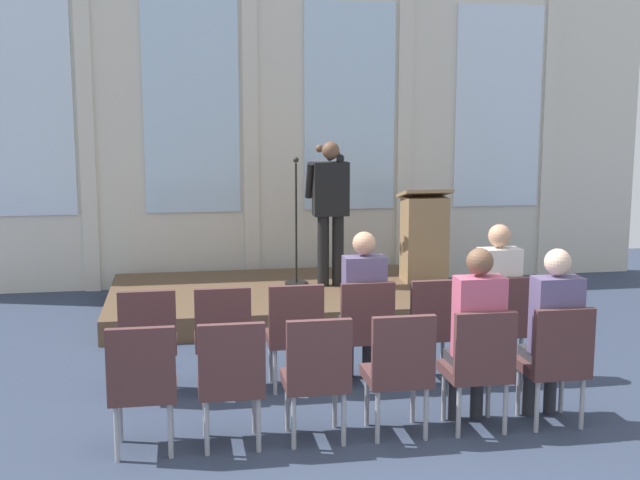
{
  "coord_description": "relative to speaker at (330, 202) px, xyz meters",
  "views": [
    {
      "loc": [
        -1.23,
        -5.08,
        2.38
      ],
      "look_at": [
        0.16,
        3.0,
        1.06
      ],
      "focal_mm": 45.79,
      "sensor_mm": 36.0,
      "label": 1
    }
  ],
  "objects": [
    {
      "name": "rear_partition",
      "position": [
        -0.5,
        1.42,
        1.0
      ],
      "size": [
        10.57,
        0.14,
        4.52
      ],
      "color": "beige",
      "rests_on": "ground"
    },
    {
      "name": "lectern",
      "position": [
        1.2,
        0.07,
        -0.46
      ],
      "size": [
        0.6,
        0.48,
        1.16
      ],
      "color": "#93724C",
      "rests_on": "stage_platform"
    },
    {
      "name": "speaker",
      "position": [
        0.0,
        0.0,
        0.0
      ],
      "size": [
        0.5,
        0.69,
        1.74
      ],
      "color": "black",
      "rests_on": "stage_platform"
    },
    {
      "name": "chair_r0_c0",
      "position": [
        -2.06,
        -2.91,
        -0.74
      ],
      "size": [
        0.46,
        0.44,
        0.94
      ],
      "color": "#99999E",
      "rests_on": "ground"
    },
    {
      "name": "chair_r1_c2",
      "position": [
        -0.84,
        -4.04,
        -0.74
      ],
      "size": [
        0.46,
        0.44,
        0.94
      ],
      "color": "#99999E",
      "rests_on": "ground"
    },
    {
      "name": "chair_r0_c4",
      "position": [
        0.37,
        -2.91,
        -0.74
      ],
      "size": [
        0.46,
        0.44,
        0.94
      ],
      "color": "#99999E",
      "rests_on": "ground"
    },
    {
      "name": "chair_r1_c4",
      "position": [
        0.37,
        -4.04,
        -0.74
      ],
      "size": [
        0.46,
        0.44,
        0.94
      ],
      "color": "#99999E",
      "rests_on": "ground"
    },
    {
      "name": "ground_plane",
      "position": [
        -0.54,
        -4.47,
        -1.27
      ],
      "size": [
        15.34,
        15.34,
        0.0
      ],
      "primitive_type": "plane",
      "color": "#2D384C"
    },
    {
      "name": "chair_r0_c2",
      "position": [
        -0.84,
        -2.91,
        -0.74
      ],
      "size": [
        0.46,
        0.44,
        0.94
      ],
      "color": "#99999E",
      "rests_on": "ground"
    },
    {
      "name": "audience_r0_c3",
      "position": [
        -0.23,
        -2.83,
        -0.53
      ],
      "size": [
        0.36,
        0.39,
        1.35
      ],
      "color": "#2D2D33",
      "rests_on": "ground"
    },
    {
      "name": "audience_r0_c5",
      "position": [
        0.98,
        -2.84,
        -0.51
      ],
      "size": [
        0.36,
        0.39,
        1.39
      ],
      "color": "#2D2D33",
      "rests_on": "ground"
    },
    {
      "name": "chair_r0_c5",
      "position": [
        0.98,
        -2.91,
        -0.74
      ],
      "size": [
        0.46,
        0.44,
        0.94
      ],
      "color": "#99999E",
      "rests_on": "ground"
    },
    {
      "name": "chair_r0_c3",
      "position": [
        -0.23,
        -2.91,
        -0.74
      ],
      "size": [
        0.46,
        0.44,
        0.94
      ],
      "color": "#99999E",
      "rests_on": "ground"
    },
    {
      "name": "chair_r1_c1",
      "position": [
        -1.45,
        -4.04,
        -0.74
      ],
      "size": [
        0.46,
        0.44,
        0.94
      ],
      "color": "#99999E",
      "rests_on": "ground"
    },
    {
      "name": "stage_platform",
      "position": [
        -0.54,
        -0.1,
        -1.14
      ],
      "size": [
        4.18,
        2.46,
        0.26
      ],
      "primitive_type": "cube",
      "color": "brown",
      "rests_on": "ground"
    },
    {
      "name": "chair_r1_c5",
      "position": [
        0.98,
        -4.04,
        -0.74
      ],
      "size": [
        0.46,
        0.44,
        0.94
      ],
      "color": "#99999E",
      "rests_on": "ground"
    },
    {
      "name": "chair_r1_c0",
      "position": [
        -2.06,
        -4.04,
        -0.74
      ],
      "size": [
        0.46,
        0.44,
        0.94
      ],
      "color": "#99999E",
      "rests_on": "ground"
    },
    {
      "name": "chair_r1_c3",
      "position": [
        -0.23,
        -4.04,
        -0.74
      ],
      "size": [
        0.46,
        0.44,
        0.94
      ],
      "color": "#99999E",
      "rests_on": "ground"
    },
    {
      "name": "mic_stand",
      "position": [
        -0.4,
        0.1,
        -0.68
      ],
      "size": [
        0.28,
        0.28,
        1.55
      ],
      "color": "black",
      "rests_on": "stage_platform"
    },
    {
      "name": "chair_r0_c1",
      "position": [
        -1.45,
        -2.91,
        -0.74
      ],
      "size": [
        0.46,
        0.44,
        0.94
      ],
      "color": "#99999E",
      "rests_on": "ground"
    },
    {
      "name": "audience_r1_c5",
      "position": [
        0.98,
        -3.96,
        -0.52
      ],
      "size": [
        0.36,
        0.39,
        1.36
      ],
      "color": "#2D2D33",
      "rests_on": "ground"
    },
    {
      "name": "audience_r1_c4",
      "position": [
        0.37,
        -3.96,
        -0.51
      ],
      "size": [
        0.36,
        0.39,
        1.38
      ],
      "color": "#2D2D33",
      "rests_on": "ground"
    }
  ]
}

